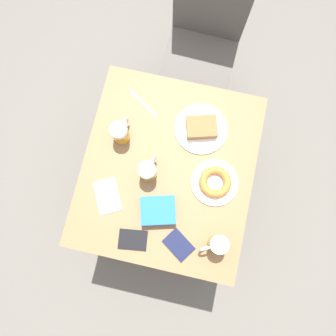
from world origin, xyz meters
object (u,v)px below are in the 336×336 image
at_px(beer_mug_left, 148,171).
at_px(passport_far_edge, 133,240).
at_px(plate_with_donut, 215,182).
at_px(fork, 143,103).
at_px(beer_mug_right, 120,132).
at_px(chair, 205,35).
at_px(napkin_folded, 108,196).
at_px(plate_with_cake, 201,128).
at_px(blue_pouch, 157,210).
at_px(beer_mug_center, 217,244).
at_px(passport_near_edge, 179,245).

xyz_separation_m(beer_mug_left, passport_far_edge, (0.00, -0.31, -0.06)).
bearing_deg(passport_far_edge, plate_with_donut, 47.44).
height_order(fork, passport_far_edge, passport_far_edge).
bearing_deg(beer_mug_right, beer_mug_left, -41.89).
height_order(chair, napkin_folded, chair).
height_order(plate_with_cake, blue_pouch, same).
distance_m(beer_mug_left, fork, 0.35).
height_order(beer_mug_center, passport_near_edge, beer_mug_center).
height_order(napkin_folded, fork, same).
xyz_separation_m(beer_mug_left, beer_mug_center, (0.36, -0.24, 0.00)).
bearing_deg(plate_with_cake, beer_mug_right, -161.89).
bearing_deg(plate_with_cake, fork, 167.46).
relative_size(passport_far_edge, blue_pouch, 0.75).
xyz_separation_m(plate_with_cake, passport_near_edge, (0.01, -0.55, -0.01)).
relative_size(beer_mug_center, passport_far_edge, 0.90).
xyz_separation_m(plate_with_donut, beer_mug_center, (0.06, -0.27, 0.04)).
bearing_deg(plate_with_donut, napkin_folded, -160.11).
bearing_deg(plate_with_cake, beer_mug_left, -126.27).
bearing_deg(plate_with_cake, plate_with_donut, -64.73).
xyz_separation_m(chair, beer_mug_center, (0.25, -1.09, 0.21)).
distance_m(chair, plate_with_cake, 0.61).
xyz_separation_m(beer_mug_left, fork, (-0.11, 0.33, -0.06)).
relative_size(chair, napkin_folded, 5.21).
distance_m(plate_with_cake, fork, 0.31).
distance_m(plate_with_donut, blue_pouch, 0.29).
xyz_separation_m(plate_with_cake, napkin_folded, (-0.35, -0.41, -0.02)).
relative_size(beer_mug_center, napkin_folded, 0.67).
bearing_deg(passport_near_edge, beer_mug_right, 130.49).
bearing_deg(plate_with_donut, fork, 143.50).
xyz_separation_m(beer_mug_right, passport_near_edge, (0.37, -0.43, -0.06)).
height_order(plate_with_donut, beer_mug_left, beer_mug_left).
height_order(beer_mug_left, blue_pouch, beer_mug_left).
bearing_deg(plate_with_cake, passport_far_edge, -108.60).
xyz_separation_m(plate_with_donut, blue_pouch, (-0.23, -0.18, 0.01)).
distance_m(beer_mug_center, passport_near_edge, 0.17).
relative_size(plate_with_cake, beer_mug_left, 2.03).
relative_size(passport_near_edge, blue_pouch, 0.85).
relative_size(beer_mug_left, passport_far_edge, 0.90).
bearing_deg(fork, plate_with_donut, -36.50).
height_order(beer_mug_left, beer_mug_right, same).
bearing_deg(napkin_folded, passport_near_edge, -21.16).
relative_size(napkin_folded, fork, 1.13).
bearing_deg(beer_mug_right, blue_pouch, -51.64).
xyz_separation_m(plate_with_donut, passport_far_edge, (-0.30, -0.33, -0.02)).
bearing_deg(passport_near_edge, blue_pouch, 135.16).
bearing_deg(fork, beer_mug_right, -107.07).
distance_m(plate_with_donut, passport_near_edge, 0.32).
height_order(plate_with_donut, passport_near_edge, plate_with_donut).
bearing_deg(fork, plate_with_cake, -12.54).
bearing_deg(napkin_folded, chair, 75.06).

